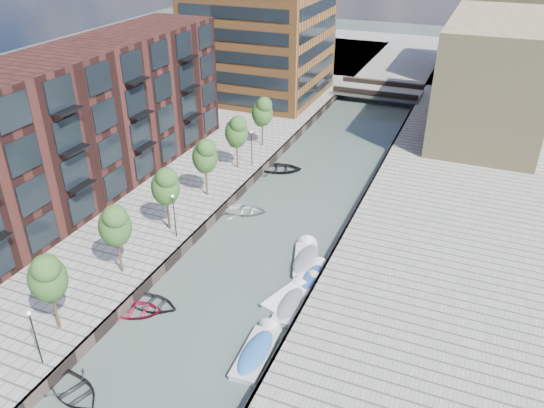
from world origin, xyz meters
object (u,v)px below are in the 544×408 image
Objects in this scene: tree_3 at (165,185)px; sloop_3 at (245,213)px; tree_4 at (205,155)px; car at (447,125)px; tree_2 at (115,224)px; tree_1 at (47,276)px; motorboat_0 at (258,350)px; tree_6 at (262,111)px; sloop_1 at (152,306)px; sloop_2 at (135,313)px; tree_5 at (236,131)px; motorboat_2 at (298,293)px; bridge at (378,91)px; sloop_4 at (279,171)px; motorboat_4 at (306,258)px; sloop_0 at (75,394)px; motorboat_3 at (313,277)px; motorboat_1 at (292,302)px.

tree_3 is 9.50m from sloop_3.
tree_4 reaches higher than car.
tree_3 is (0.00, 7.00, 0.00)m from tree_2.
motorboat_0 is (13.08, 3.93, -5.09)m from tree_1.
tree_6 is 34.09m from motorboat_0.
sloop_1 is 1.31m from sloop_2.
sloop_2 is at bearing -82.60° from tree_5.
sloop_2 is 0.74× the size of motorboat_2.
sloop_4 is (-4.63, -30.10, -1.39)m from bridge.
tree_5 reaches higher than motorboat_4.
tree_4 and tree_6 have the same top height.
motorboat_0 is 11.41m from motorboat_4.
sloop_4 is 22.27m from motorboat_2.
sloop_2 is at bearing 147.66° from sloop_1.
sloop_0 is 1.19× the size of car.
tree_3 and tree_5 have the same top height.
tree_1 reaches higher than sloop_1.
bridge is at bearing 96.41° from motorboat_3.
tree_5 is 7.00m from tree_6.
tree_1 is at bearing -141.22° from motorboat_2.
bridge reaches higher than motorboat_0.
sloop_4 is at bearing 36.85° from tree_5.
motorboat_0 is 0.94× the size of motorboat_2.
tree_2 reaches higher than motorboat_1.
sloop_1 is at bearing -104.19° from car.
tree_1 is 1.38× the size of sloop_0.
tree_2 is (0.00, 7.00, 0.00)m from tree_1.
bridge is at bearing 81.05° from tree_2.
tree_1 reaches higher than motorboat_1.
tree_4 reaches higher than motorboat_0.
motorboat_4 is at bearing 50.84° from tree_1.
tree_1 is 8.37m from sloop_1.
tree_4 is 34.64m from car.
sloop_1 is 0.96× the size of motorboat_3.
tree_1 is 1.33× the size of motorboat_3.
sloop_4 is at bearing 115.39° from motorboat_2.
tree_5 is (0.00, 14.00, 0.00)m from tree_3.
tree_2 is at bearing -109.32° from car.
tree_2 is at bearing -98.95° from bridge.
bridge is at bearing 79.75° from tree_3.
tree_2 is 1.34× the size of sloop_3.
tree_5 is at bearing -90.00° from tree_6.
bridge is 41.08m from tree_4.
sloop_2 is 0.83× the size of sloop_4.
tree_1 is at bearing -129.16° from motorboat_4.
motorboat_3 is 1.24× the size of car.
tree_4 is at bearing 139.24° from motorboat_1.
motorboat_2 is at bearing -93.65° from car.
car is at bearing -60.05° from sloop_4.
tree_3 is at bearing -1.30° from sloop_2.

